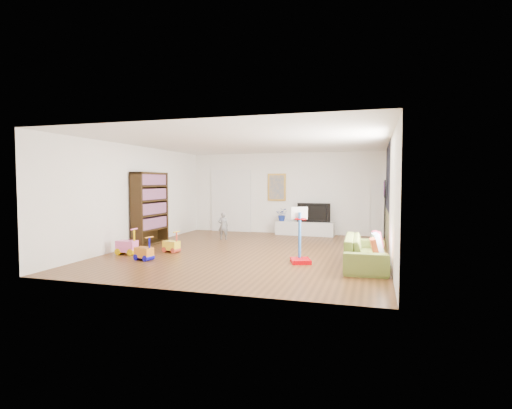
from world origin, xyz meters
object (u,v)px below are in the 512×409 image
(bookshelf, at_px, (150,208))
(basketball_hoop, at_px, (301,235))
(media_console, at_px, (305,228))
(sofa, at_px, (366,251))

(bookshelf, relative_size, basketball_hoop, 1.67)
(bookshelf, distance_m, basketball_hoop, 4.64)
(media_console, distance_m, bookshelf, 4.96)
(bookshelf, bearing_deg, basketball_hoop, -16.06)
(media_console, xyz_separation_m, sofa, (1.99, -4.39, 0.09))
(bookshelf, bearing_deg, media_console, 40.02)
(sofa, bearing_deg, basketball_hoop, 90.24)
(bookshelf, height_order, basketball_hoop, bookshelf)
(bookshelf, relative_size, sofa, 0.95)
(sofa, height_order, basketball_hoop, basketball_hoop)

